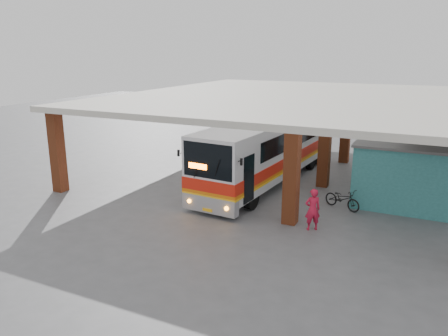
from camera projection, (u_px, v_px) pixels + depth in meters
ground at (252, 194)px, 23.04m from camera, size 90.00×90.00×0.00m
brick_columns at (306, 139)px, 26.22m from camera, size 20.10×21.60×4.35m
canopy_roof at (300, 97)px, 27.30m from camera, size 21.00×23.00×0.30m
shop_building at (413, 164)px, 22.95m from camera, size 5.20×8.20×3.11m
coach_bus at (269, 149)px, 24.72m from camera, size 3.74×13.43×3.87m
motorcycle at (342, 199)px, 20.76m from camera, size 2.01×1.38×1.00m
pedestrian at (313, 209)px, 18.21m from camera, size 0.79×0.73×1.81m
red_chair at (372, 164)px, 27.69m from camera, size 0.55×0.55×0.80m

